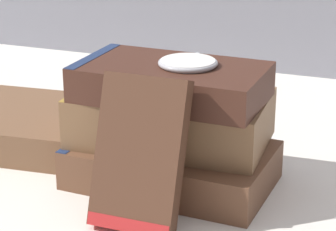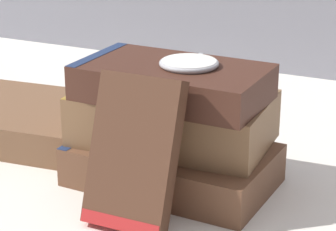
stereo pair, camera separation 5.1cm
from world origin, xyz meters
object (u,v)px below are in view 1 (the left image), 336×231
Objects in this scene: book_flat_bottom at (167,164)px; pocket_watch at (188,63)px; book_side_left at (0,123)px; book_flat_middle at (166,117)px; book_leaning_front at (139,159)px; book_flat_top at (166,81)px.

pocket_watch is at bearing 24.77° from book_flat_bottom.
book_side_left is 0.28m from pocket_watch.
book_flat_bottom is at bearing -15.76° from book_side_left.
book_flat_middle is at bearing -12.44° from book_side_left.
book_side_left is at bearing 170.29° from book_flat_middle.
book_flat_middle is 1.46× the size of book_leaning_front.
pocket_watch reaches higher than book_flat_top.
book_leaning_front reaches higher than book_flat_bottom.
book_side_left is at bearing 171.87° from book_flat_top.
pocket_watch reaches higher than book_flat_middle.
book_flat_top is (0.00, -0.01, 0.04)m from book_flat_middle.
book_flat_middle is 0.07m from pocket_watch.
pocket_watch is (0.02, 0.01, 0.11)m from book_flat_bottom.
book_leaning_front is at bearing -82.62° from book_flat_bottom.
book_flat_bottom is 1.11× the size of book_flat_top.
book_side_left is (-0.23, 0.04, -0.09)m from book_flat_top.
book_flat_middle is 0.05m from book_flat_top.
pocket_watch is (0.03, -0.01, 0.06)m from book_flat_middle.
book_flat_bottom is 0.05m from book_flat_middle.
book_leaning_front is at bearing -85.04° from book_flat_middle.
book_flat_middle is at bearing 97.55° from book_leaning_front.
book_side_left is 0.28m from book_leaning_front.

